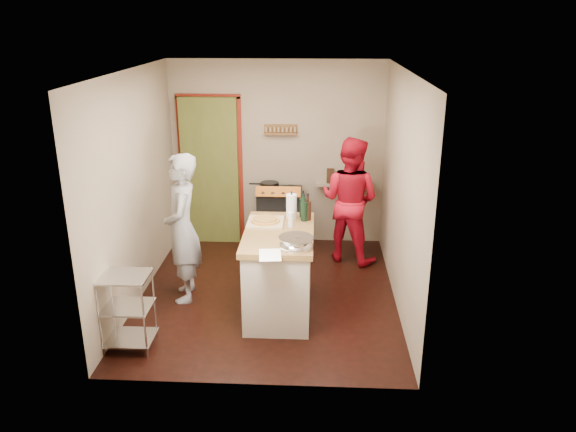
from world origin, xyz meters
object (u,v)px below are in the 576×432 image
at_px(wire_shelving, 127,308).
at_px(person_red, 350,200).
at_px(person_stripe, 182,229).
at_px(island, 279,270).
at_px(stove, 280,218).

xyz_separation_m(wire_shelving, person_red, (2.28, 2.30, 0.40)).
bearing_deg(person_stripe, wire_shelving, -26.56).
bearing_deg(wire_shelving, island, 29.52).
bearing_deg(person_stripe, island, 66.84).
height_order(stove, wire_shelving, stove).
relative_size(island, person_red, 0.85).
distance_m(island, person_stripe, 1.21).
height_order(island, person_red, person_red).
bearing_deg(island, wire_shelving, -150.48).
bearing_deg(person_red, person_stripe, 59.86).
distance_m(stove, island, 1.81).
distance_m(wire_shelving, person_red, 3.26).
distance_m(wire_shelving, island, 1.66).
distance_m(stove, person_red, 1.08).
bearing_deg(person_stripe, stove, 136.95).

